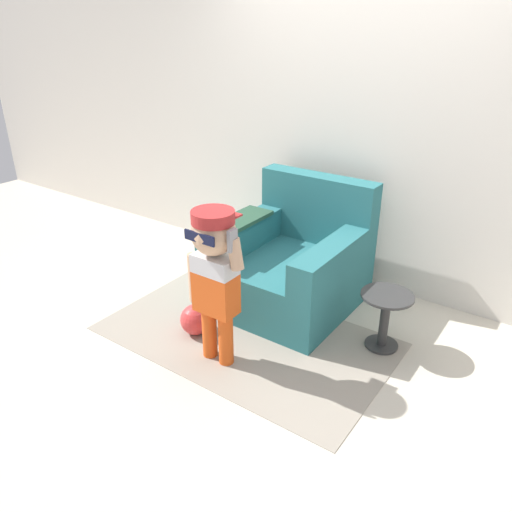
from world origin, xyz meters
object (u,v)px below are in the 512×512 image
person_child (214,265)px  toy_ball (196,319)px  armchair (292,264)px  side_table (385,315)px

person_child → toy_ball: 0.67m
armchair → side_table: bearing=-11.9°
side_table → toy_ball: side_table is taller
armchair → side_table: size_ratio=2.52×
toy_ball → armchair: bearing=68.5°
armchair → person_child: size_ratio=0.99×
armchair → person_child: person_child is taller
armchair → side_table: armchair is taller
person_child → side_table: 1.19m
person_child → toy_ball: size_ratio=4.70×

